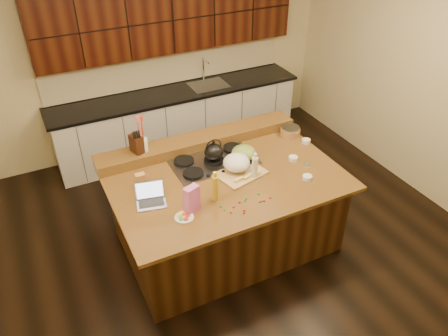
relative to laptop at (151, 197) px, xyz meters
name	(u,v)px	position (x,y,z in m)	size (l,w,h in m)	color
room	(226,142)	(0.84, 0.04, 0.38)	(5.52, 5.02, 2.72)	black
island	(226,210)	(0.84, 0.04, -0.51)	(2.40, 1.60, 0.92)	black
back_ledge	(199,141)	(0.84, 0.74, 0.01)	(2.40, 0.30, 0.12)	black
cooktop	(214,161)	(0.84, 0.34, -0.04)	(0.92, 0.52, 0.05)	gray
back_counter	(176,87)	(1.14, 2.27, 0.01)	(3.70, 0.66, 2.40)	silver
kettle	(214,152)	(0.84, 0.34, 0.08)	(0.21, 0.21, 0.19)	black
green_bowl	(244,153)	(1.14, 0.21, 0.06)	(0.26, 0.26, 0.15)	olive
laptop	(151,197)	(0.00, 0.00, 0.00)	(0.32, 0.28, 0.20)	#B7B7BC
oil_bottle	(215,188)	(0.58, -0.24, 0.08)	(0.07, 0.07, 0.27)	gold
vinegar_bottle	(255,168)	(1.09, -0.10, 0.07)	(0.06, 0.06, 0.25)	silver
wooden_tray	(238,165)	(0.98, 0.07, 0.04)	(0.56, 0.46, 0.20)	tan
ramekin_a	(307,178)	(1.57, -0.37, -0.03)	(0.10, 0.10, 0.04)	white
ramekin_b	(306,141)	(1.99, 0.24, -0.03)	(0.10, 0.10, 0.04)	white
ramekin_c	(293,158)	(1.64, 0.00, -0.03)	(0.10, 0.10, 0.04)	white
strainer_bowl	(290,132)	(1.92, 0.47, -0.01)	(0.24, 0.24, 0.09)	#996B3F
kitchen_timer	(308,162)	(1.73, -0.16, -0.02)	(0.08, 0.08, 0.07)	silver
pink_bag	(192,199)	(0.31, -0.30, 0.08)	(0.15, 0.08, 0.27)	#DA66B5
candy_plate	(184,217)	(0.20, -0.37, -0.05)	(0.18, 0.18, 0.01)	white
package_box	(141,180)	(0.00, 0.30, 0.02)	(0.10, 0.07, 0.14)	#C08343
utensil_crock	(142,145)	(0.17, 0.74, 0.14)	(0.12, 0.12, 0.14)	white
knife_block	(137,144)	(0.11, 0.74, 0.17)	(0.10, 0.16, 0.20)	black
gumdrop_0	(234,207)	(0.67, -0.44, -0.04)	(0.02, 0.02, 0.02)	red
gumdrop_1	(258,194)	(0.99, -0.37, -0.04)	(0.02, 0.02, 0.02)	#198C26
gumdrop_2	(244,210)	(0.74, -0.53, -0.04)	(0.02, 0.02, 0.02)	red
gumdrop_3	(224,210)	(0.58, -0.44, -0.04)	(0.02, 0.02, 0.02)	#198C26
gumdrop_4	(261,201)	(0.95, -0.48, -0.04)	(0.02, 0.02, 0.02)	red
gumdrop_5	(258,194)	(0.99, -0.37, -0.04)	(0.02, 0.02, 0.02)	#198C26
gumdrop_6	(231,212)	(0.61, -0.50, -0.04)	(0.02, 0.02, 0.02)	red
gumdrop_7	(221,206)	(0.57, -0.38, -0.04)	(0.02, 0.02, 0.02)	#198C26
gumdrop_8	(244,213)	(0.72, -0.56, -0.04)	(0.02, 0.02, 0.02)	red
gumdrop_9	(245,201)	(0.81, -0.40, -0.04)	(0.02, 0.02, 0.02)	#198C26
gumdrop_10	(270,198)	(1.06, -0.47, -0.04)	(0.02, 0.02, 0.02)	red
gumdrop_11	(260,202)	(0.94, -0.49, -0.04)	(0.02, 0.02, 0.02)	#198C26
gumdrop_12	(264,201)	(0.98, -0.49, -0.04)	(0.02, 0.02, 0.02)	red
gumdrop_13	(246,198)	(0.84, -0.38, -0.04)	(0.02, 0.02, 0.02)	#198C26
gumdrop_14	(240,202)	(0.76, -0.40, -0.04)	(0.02, 0.02, 0.02)	red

